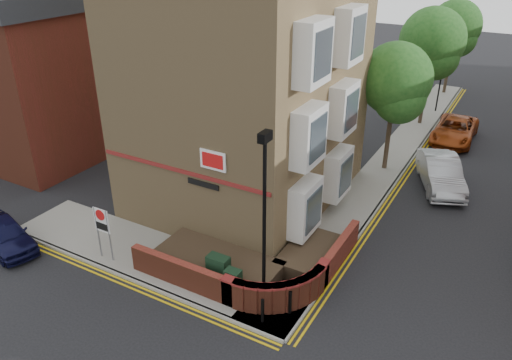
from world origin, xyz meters
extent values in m
plane|color=black|center=(0.00, 0.00, 0.00)|extent=(120.00, 120.00, 0.00)
cube|color=gray|center=(-3.50, 1.50, 0.06)|extent=(13.00, 3.00, 0.12)
cube|color=gray|center=(2.00, 16.00, 0.06)|extent=(2.00, 32.00, 0.12)
cube|color=gray|center=(-3.50, 0.00, 0.06)|extent=(13.00, 0.15, 0.12)
cube|color=gray|center=(3.00, 16.00, 0.06)|extent=(0.15, 32.00, 0.12)
cube|color=gold|center=(-3.50, -0.25, 0.01)|extent=(13.00, 0.28, 0.01)
cube|color=gold|center=(3.25, 16.00, 0.01)|extent=(0.28, 32.00, 0.01)
cube|color=#987B51|center=(-3.00, 8.00, 5.62)|extent=(8.00, 10.00, 11.00)
cube|color=maroon|center=(-3.00, 2.97, 3.32)|extent=(7.80, 0.06, 0.15)
cube|color=white|center=(-1.50, 2.96, 4.12)|extent=(1.10, 0.05, 0.75)
cube|color=black|center=(-2.00, 2.96, 3.02)|extent=(1.40, 0.04, 0.22)
cylinder|color=black|center=(1.60, 1.20, 3.12)|extent=(0.12, 0.12, 6.00)
cylinder|color=black|center=(1.60, 1.20, 0.52)|extent=(0.20, 0.20, 0.80)
cube|color=black|center=(1.60, 1.20, 6.27)|extent=(0.25, 0.50, 0.30)
cube|color=black|center=(-0.30, 1.30, 0.72)|extent=(0.80, 0.45, 1.20)
cube|color=black|center=(0.50, 1.00, 0.67)|extent=(0.55, 0.40, 1.10)
cylinder|color=black|center=(2.00, 0.40, 0.57)|extent=(0.11, 0.11, 0.90)
cylinder|color=black|center=(2.60, 1.20, 0.57)|extent=(0.11, 0.11, 0.90)
cylinder|color=slate|center=(-5.30, 0.50, 1.22)|extent=(0.06, 0.06, 2.20)
cylinder|color=slate|center=(-4.70, 0.50, 1.22)|extent=(0.06, 0.06, 2.20)
cube|color=white|center=(-5.00, 0.50, 1.82)|extent=(0.72, 0.04, 1.00)
cylinder|color=red|center=(-5.00, 0.47, 2.07)|extent=(0.44, 0.02, 0.44)
cube|color=maroon|center=(-15.00, 8.00, 4.00)|extent=(6.00, 10.00, 8.00)
cylinder|color=#382B1E|center=(2.00, 14.00, 2.40)|extent=(0.24, 0.24, 4.55)
sphere|color=#1D511B|center=(2.00, 14.00, 5.00)|extent=(3.64, 3.64, 3.64)
sphere|color=#1D511B|center=(2.40, 13.70, 4.15)|extent=(2.60, 2.60, 2.60)
sphere|color=#1D511B|center=(1.70, 14.40, 4.54)|extent=(2.86, 2.86, 2.86)
cylinder|color=#382B1E|center=(2.00, 22.00, 2.64)|extent=(0.24, 0.24, 5.04)
sphere|color=#1D511B|center=(2.00, 22.00, 5.52)|extent=(4.03, 4.03, 4.03)
sphere|color=#1D511B|center=(2.40, 21.70, 4.58)|extent=(2.88, 2.88, 2.88)
sphere|color=#1D511B|center=(1.70, 22.40, 5.02)|extent=(3.17, 3.17, 3.17)
cylinder|color=#382B1E|center=(2.00, 30.00, 2.50)|extent=(0.24, 0.24, 4.76)
sphere|color=#1D511B|center=(2.00, 30.00, 5.22)|extent=(3.81, 3.81, 3.81)
sphere|color=#1D511B|center=(2.40, 29.70, 4.34)|extent=(2.72, 2.72, 2.72)
sphere|color=#1D511B|center=(1.70, 30.40, 4.74)|extent=(2.99, 2.99, 2.99)
cylinder|color=black|center=(2.40, 25.00, 1.72)|extent=(0.10, 0.10, 3.20)
imported|color=black|center=(2.40, 25.00, 3.82)|extent=(0.20, 0.16, 1.00)
imported|color=black|center=(-9.18, -0.84, 0.62)|extent=(3.90, 2.40, 1.24)
imported|color=#9B9EA3|center=(4.98, 13.35, 0.78)|extent=(3.34, 5.00, 1.56)
imported|color=#943810|center=(4.47, 20.12, 0.69)|extent=(2.35, 5.01, 1.38)
camera|label=1|loc=(8.00, -10.59, 11.63)|focal=35.00mm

